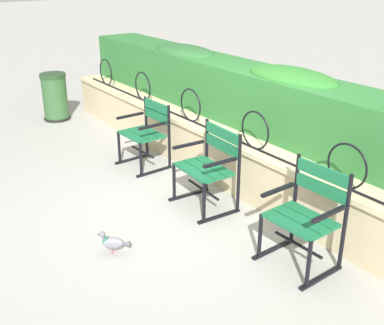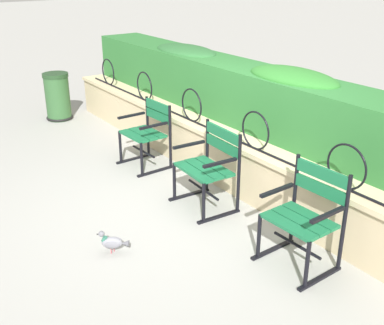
{
  "view_description": "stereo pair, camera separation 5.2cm",
  "coord_description": "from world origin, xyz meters",
  "px_view_note": "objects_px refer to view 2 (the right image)",
  "views": [
    {
      "loc": [
        3.7,
        -2.55,
        2.47
      ],
      "look_at": [
        0.0,
        0.1,
        0.55
      ],
      "focal_mm": 44.8,
      "sensor_mm": 36.0,
      "label": 1
    },
    {
      "loc": [
        3.73,
        -2.51,
        2.47
      ],
      "look_at": [
        0.0,
        0.1,
        0.55
      ],
      "focal_mm": 44.8,
      "sensor_mm": 36.0,
      "label": 2
    }
  ],
  "objects_px": {
    "trash_bin": "(58,98)",
    "park_chair_left": "(148,132)",
    "pigeon_near_chairs": "(112,242)",
    "park_chair_centre": "(210,165)",
    "park_chair_right": "(306,215)"
  },
  "relations": [
    {
      "from": "park_chair_left",
      "to": "park_chair_right",
      "type": "bearing_deg",
      "value": -0.08
    },
    {
      "from": "park_chair_right",
      "to": "trash_bin",
      "type": "bearing_deg",
      "value": -177.37
    },
    {
      "from": "park_chair_right",
      "to": "trash_bin",
      "type": "height_order",
      "value": "park_chair_right"
    },
    {
      "from": "pigeon_near_chairs",
      "to": "park_chair_centre",
      "type": "bearing_deg",
      "value": 101.05
    },
    {
      "from": "park_chair_left",
      "to": "park_chair_right",
      "type": "distance_m",
      "value": 2.69
    },
    {
      "from": "pigeon_near_chairs",
      "to": "trash_bin",
      "type": "bearing_deg",
      "value": 165.65
    },
    {
      "from": "trash_bin",
      "to": "park_chair_left",
      "type": "bearing_deg",
      "value": 5.45
    },
    {
      "from": "park_chair_left",
      "to": "trash_bin",
      "type": "xyz_separation_m",
      "value": [
        -2.57,
        -0.25,
        -0.08
      ]
    },
    {
      "from": "park_chair_right",
      "to": "park_chair_centre",
      "type": "bearing_deg",
      "value": -179.15
    },
    {
      "from": "park_chair_right",
      "to": "trash_bin",
      "type": "distance_m",
      "value": 5.26
    },
    {
      "from": "park_chair_left",
      "to": "trash_bin",
      "type": "distance_m",
      "value": 2.58
    },
    {
      "from": "park_chair_centre",
      "to": "trash_bin",
      "type": "distance_m",
      "value": 3.93
    },
    {
      "from": "pigeon_near_chairs",
      "to": "trash_bin",
      "type": "height_order",
      "value": "trash_bin"
    },
    {
      "from": "trash_bin",
      "to": "park_chair_centre",
      "type": "bearing_deg",
      "value": 3.24
    },
    {
      "from": "park_chair_centre",
      "to": "pigeon_near_chairs",
      "type": "height_order",
      "value": "park_chair_centre"
    }
  ]
}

